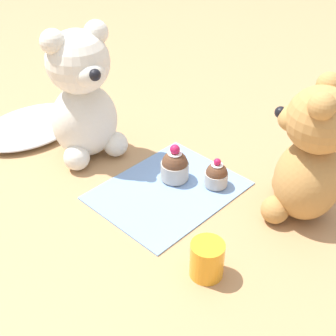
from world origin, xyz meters
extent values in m
plane|color=tan|center=(0.00, 0.00, 0.00)|extent=(4.00, 4.00, 0.00)
cube|color=#7A9ED1|center=(0.00, 0.00, 0.00)|extent=(0.27, 0.22, 0.01)
ellipsoid|color=silver|center=(-0.06, 0.39, 0.01)|extent=(0.25, 0.18, 0.03)
ellipsoid|color=silver|center=(-0.02, 0.22, 0.08)|extent=(0.16, 0.15, 0.16)
sphere|color=silver|center=(-0.02, 0.22, 0.21)|extent=(0.13, 0.13, 0.13)
ellipsoid|color=silver|center=(-0.03, 0.17, 0.20)|extent=(0.07, 0.06, 0.05)
sphere|color=black|center=(-0.04, 0.15, 0.21)|extent=(0.02, 0.02, 0.02)
sphere|color=silver|center=(-0.07, 0.23, 0.26)|extent=(0.05, 0.05, 0.05)
sphere|color=silver|center=(0.02, 0.21, 0.26)|extent=(0.05, 0.05, 0.05)
sphere|color=silver|center=(-0.08, 0.19, 0.03)|extent=(0.05, 0.05, 0.05)
sphere|color=silver|center=(0.01, 0.17, 0.03)|extent=(0.05, 0.05, 0.05)
ellipsoid|color=#B78447|center=(0.13, -0.22, 0.08)|extent=(0.17, 0.16, 0.15)
sphere|color=#B78447|center=(0.13, -0.22, 0.20)|extent=(0.11, 0.11, 0.11)
ellipsoid|color=#B78447|center=(0.11, -0.18, 0.19)|extent=(0.07, 0.06, 0.04)
sphere|color=black|center=(0.10, -0.16, 0.19)|extent=(0.02, 0.02, 0.02)
sphere|color=#B78447|center=(0.16, -0.20, 0.24)|extent=(0.04, 0.04, 0.04)
sphere|color=#B78447|center=(0.09, -0.23, 0.24)|extent=(0.04, 0.04, 0.04)
sphere|color=#B78447|center=(0.15, -0.17, 0.03)|extent=(0.05, 0.05, 0.05)
sphere|color=#B78447|center=(0.07, -0.20, 0.03)|extent=(0.05, 0.05, 0.05)
cylinder|color=#B2ADA3|center=(0.04, 0.02, 0.02)|extent=(0.06, 0.06, 0.04)
sphere|color=brown|center=(0.04, 0.02, 0.04)|extent=(0.05, 0.05, 0.05)
cylinder|color=white|center=(0.04, 0.02, 0.06)|extent=(0.03, 0.03, 0.00)
sphere|color=#B71947|center=(0.04, 0.02, 0.07)|extent=(0.02, 0.02, 0.02)
cylinder|color=#B2ADA3|center=(0.08, -0.06, 0.02)|extent=(0.05, 0.05, 0.03)
sphere|color=brown|center=(0.08, -0.06, 0.03)|extent=(0.04, 0.04, 0.04)
cylinder|color=white|center=(0.08, -0.06, 0.05)|extent=(0.02, 0.02, 0.00)
sphere|color=#B71947|center=(0.08, -0.06, 0.06)|extent=(0.01, 0.01, 0.01)
cylinder|color=orange|center=(-0.11, -0.19, 0.03)|extent=(0.05, 0.05, 0.06)
camera|label=1|loc=(-0.51, -0.50, 0.57)|focal=50.00mm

